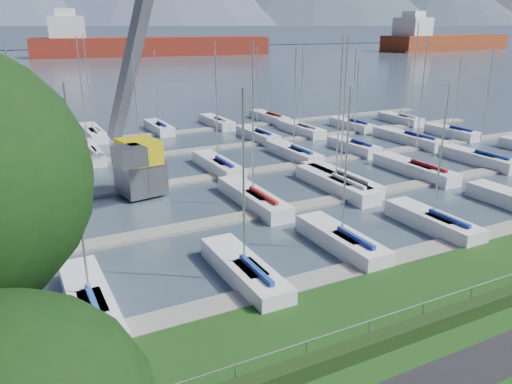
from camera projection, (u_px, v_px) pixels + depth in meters
path at (440, 382)px, 18.56m from camera, size 160.00×2.00×0.04m
water at (21, 53)px, 240.31m from camera, size 800.00×540.00×0.20m
hedge at (393, 337)px, 20.64m from camera, size 80.00×0.70×0.70m
fence at (388, 315)px, 20.71m from camera, size 80.00×0.04×0.04m
foothill at (12, 36)px, 297.26m from camera, size 900.00×80.00×12.00m
docks at (182, 181)px, 43.07m from camera, size 90.00×41.60×0.25m
crane at (139, 122)px, 39.36m from camera, size 6.53×13.20×22.35m
cargo_ship_mid at (144, 47)px, 217.14m from camera, size 102.17×30.30×21.50m
cargo_ship_east at (443, 43)px, 263.03m from camera, size 87.68×29.55×21.50m
sailboat_fleet at (149, 113)px, 42.78m from camera, size 75.33×49.69×13.41m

